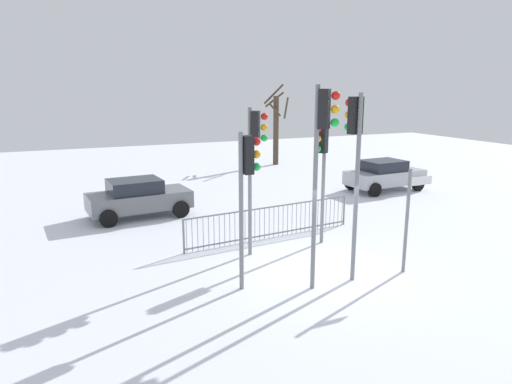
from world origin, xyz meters
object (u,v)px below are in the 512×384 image
object	(u,v)px
traffic_light_mid_right	(322,154)
bare_tree_left	(276,127)
traffic_light_rear_left	(355,145)
car_grey_trailing	(138,197)
traffic_light_foreground_left	(322,143)
traffic_light_mid_left	(255,149)
direction_sign_post	(409,215)
traffic_light_rear_right	(247,175)
car_silver_far	(384,175)

from	to	relation	value
traffic_light_mid_right	bare_tree_left	world-z (taller)	bare_tree_left
traffic_light_rear_left	car_grey_trailing	bearing A→B (deg)	110.05
car_grey_trailing	bare_tree_left	world-z (taller)	bare_tree_left
traffic_light_foreground_left	bare_tree_left	xyz separation A→B (m)	(7.41, 17.51, -1.18)
traffic_light_mid_left	bare_tree_left	size ratio (longest dim) A/B	0.85
traffic_light_foreground_left	car_grey_trailing	bearing A→B (deg)	-116.17
traffic_light_mid_right	car_grey_trailing	world-z (taller)	traffic_light_mid_right
direction_sign_post	bare_tree_left	world-z (taller)	bare_tree_left
traffic_light_rear_right	car_grey_trailing	xyz separation A→B (m)	(-1.33, 7.65, -2.08)
traffic_light_rear_right	traffic_light_rear_left	bearing A→B (deg)	74.60
car_grey_trailing	bare_tree_left	bearing A→B (deg)	36.51
car_grey_trailing	bare_tree_left	xyz separation A→B (m)	(10.31, 9.08, 1.66)
traffic_light_rear_left	traffic_light_mid_left	distance (m)	3.02
traffic_light_foreground_left	car_grey_trailing	world-z (taller)	traffic_light_foreground_left
traffic_light_rear_left	car_grey_trailing	world-z (taller)	traffic_light_rear_left
traffic_light_rear_right	car_silver_far	size ratio (longest dim) A/B	0.99
traffic_light_foreground_left	car_silver_far	bearing A→B (deg)	178.74
direction_sign_post	car_grey_trailing	world-z (taller)	direction_sign_post
bare_tree_left	direction_sign_post	bearing A→B (deg)	-104.92
traffic_light_foreground_left	car_silver_far	xyz separation A→B (m)	(8.79, 8.45, -2.84)
bare_tree_left	car_silver_far	bearing A→B (deg)	-81.35
traffic_light_rear_right	traffic_light_mid_right	world-z (taller)	traffic_light_mid_right
traffic_light_rear_left	traffic_light_foreground_left	bearing A→B (deg)	-172.65
traffic_light_mid_left	car_silver_far	distance (m)	11.10
traffic_light_mid_left	bare_tree_left	distance (m)	16.68
direction_sign_post	car_silver_far	size ratio (longest dim) A/B	0.72
direction_sign_post	car_grey_trailing	size ratio (longest dim) A/B	0.72
traffic_light_mid_left	traffic_light_mid_right	distance (m)	2.29
traffic_light_rear_left	car_grey_trailing	xyz separation A→B (m)	(-3.99, 8.17, -2.71)
traffic_light_rear_left	traffic_light_rear_right	size ratio (longest dim) A/B	1.23
traffic_light_mid_right	bare_tree_left	distance (m)	15.65
traffic_light_foreground_left	traffic_light_mid_right	bearing A→B (deg)	-166.96
traffic_light_rear_left	traffic_light_mid_right	size ratio (longest dim) A/B	1.21
direction_sign_post	traffic_light_mid_left	bearing A→B (deg)	138.02
car_silver_far	bare_tree_left	xyz separation A→B (m)	(-1.38, 9.06, 1.66)
traffic_light_rear_left	traffic_light_rear_right	bearing A→B (deg)	163.11
traffic_light_rear_right	traffic_light_foreground_left	world-z (taller)	traffic_light_foreground_left
traffic_light_rear_left	bare_tree_left	xyz separation A→B (m)	(6.32, 17.25, -1.05)
traffic_light_mid_left	bare_tree_left	world-z (taller)	bare_tree_left
traffic_light_mid_left	traffic_light_foreground_left	size ratio (longest dim) A/B	0.88
traffic_light_foreground_left	direction_sign_post	size ratio (longest dim) A/B	1.75
traffic_light_foreground_left	car_silver_far	distance (m)	12.52
traffic_light_rear_right	car_grey_trailing	world-z (taller)	traffic_light_rear_right
traffic_light_mid_left	traffic_light_mid_right	size ratio (longest dim) A/B	1.10
car_grey_trailing	traffic_light_mid_left	bearing A→B (deg)	-71.45
direction_sign_post	car_grey_trailing	distance (m)	10.17
traffic_light_foreground_left	car_grey_trailing	size ratio (longest dim) A/B	1.26
traffic_light_rear_right	traffic_light_foreground_left	distance (m)	1.91
traffic_light_mid_left	car_silver_far	xyz separation A→B (m)	(9.26, 5.63, -2.41)
traffic_light_mid_right	car_grey_trailing	xyz separation A→B (m)	(-4.70, 5.52, -2.11)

